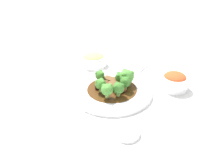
{
  "coord_description": "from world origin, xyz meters",
  "views": [
    {
      "loc": [
        0.07,
        -0.63,
        0.41
      ],
      "look_at": [
        0.0,
        0.0,
        0.03
      ],
      "focal_mm": 35.0,
      "sensor_mm": 36.0,
      "label": 1
    }
  ],
  "objects_px": {
    "broccoli_floret_2": "(101,84)",
    "side_bowl_kimchi": "(174,81)",
    "main_plate": "(112,90)",
    "sauce_dish": "(127,132)",
    "broccoli_floret_4": "(125,82)",
    "broccoli_floret_3": "(118,88)",
    "broccoli_floret_5": "(100,75)",
    "serving_spoon": "(125,76)",
    "side_bowl_appetizer": "(94,60)",
    "broccoli_floret_1": "(107,89)",
    "broccoli_floret_0": "(120,77)",
    "broccoli_floret_6": "(127,76)",
    "beef_strip_2": "(112,80)",
    "beef_strip_0": "(102,84)",
    "beef_strip_1": "(116,87)"
  },
  "relations": [
    {
      "from": "broccoli_floret_2",
      "to": "side_bowl_kimchi",
      "type": "xyz_separation_m",
      "value": [
        0.25,
        0.08,
        -0.02
      ]
    },
    {
      "from": "main_plate",
      "to": "sauce_dish",
      "type": "xyz_separation_m",
      "value": [
        0.06,
        -0.2,
        -0.0
      ]
    },
    {
      "from": "broccoli_floret_4",
      "to": "side_bowl_kimchi",
      "type": "bearing_deg",
      "value": 18.66
    },
    {
      "from": "broccoli_floret_3",
      "to": "broccoli_floret_5",
      "type": "height_order",
      "value": "broccoli_floret_3"
    },
    {
      "from": "serving_spoon",
      "to": "side_bowl_appetizer",
      "type": "relative_size",
      "value": 2.12
    },
    {
      "from": "broccoli_floret_5",
      "to": "broccoli_floret_2",
      "type": "bearing_deg",
      "value": -78.61
    },
    {
      "from": "broccoli_floret_1",
      "to": "broccoli_floret_0",
      "type": "bearing_deg",
      "value": 72.21
    },
    {
      "from": "broccoli_floret_1",
      "to": "broccoli_floret_4",
      "type": "height_order",
      "value": "same"
    },
    {
      "from": "broccoli_floret_6",
      "to": "broccoli_floret_3",
      "type": "bearing_deg",
      "value": -105.57
    },
    {
      "from": "sauce_dish",
      "to": "serving_spoon",
      "type": "bearing_deg",
      "value": 94.85
    },
    {
      "from": "broccoli_floret_1",
      "to": "side_bowl_appetizer",
      "type": "xyz_separation_m",
      "value": [
        -0.09,
        0.26,
        -0.02
      ]
    },
    {
      "from": "side_bowl_kimchi",
      "to": "sauce_dish",
      "type": "bearing_deg",
      "value": -121.2
    },
    {
      "from": "main_plate",
      "to": "broccoli_floret_1",
      "type": "relative_size",
      "value": 5.75
    },
    {
      "from": "beef_strip_2",
      "to": "serving_spoon",
      "type": "bearing_deg",
      "value": 35.2
    },
    {
      "from": "broccoli_floret_4",
      "to": "side_bowl_appetizer",
      "type": "bearing_deg",
      "value": 124.83
    },
    {
      "from": "beef_strip_0",
      "to": "beef_strip_1",
      "type": "xyz_separation_m",
      "value": [
        0.05,
        -0.01,
        -0.0
      ]
    },
    {
      "from": "side_bowl_kimchi",
      "to": "side_bowl_appetizer",
      "type": "distance_m",
      "value": 0.35
    },
    {
      "from": "broccoli_floret_5",
      "to": "broccoli_floret_6",
      "type": "relative_size",
      "value": 0.73
    },
    {
      "from": "beef_strip_1",
      "to": "broccoli_floret_6",
      "type": "height_order",
      "value": "broccoli_floret_6"
    },
    {
      "from": "broccoli_floret_4",
      "to": "beef_strip_2",
      "type": "bearing_deg",
      "value": 135.76
    },
    {
      "from": "broccoli_floret_3",
      "to": "broccoli_floret_5",
      "type": "bearing_deg",
      "value": 129.96
    },
    {
      "from": "broccoli_floret_1",
      "to": "broccoli_floret_4",
      "type": "distance_m",
      "value": 0.08
    },
    {
      "from": "broccoli_floret_5",
      "to": "beef_strip_0",
      "type": "bearing_deg",
      "value": -72.83
    },
    {
      "from": "broccoli_floret_1",
      "to": "broccoli_floret_6",
      "type": "xyz_separation_m",
      "value": [
        0.06,
        0.09,
        0.0
      ]
    },
    {
      "from": "broccoli_floret_0",
      "to": "broccoli_floret_6",
      "type": "bearing_deg",
      "value": -12.69
    },
    {
      "from": "broccoli_floret_3",
      "to": "broccoli_floret_4",
      "type": "xyz_separation_m",
      "value": [
        0.02,
        0.04,
        0.0
      ]
    },
    {
      "from": "broccoli_floret_6",
      "to": "sauce_dish",
      "type": "height_order",
      "value": "broccoli_floret_6"
    },
    {
      "from": "beef_strip_0",
      "to": "side_bowl_appetizer",
      "type": "height_order",
      "value": "side_bowl_appetizer"
    },
    {
      "from": "beef_strip_2",
      "to": "broccoli_floret_5",
      "type": "bearing_deg",
      "value": -178.09
    },
    {
      "from": "sauce_dish",
      "to": "beef_strip_1",
      "type": "bearing_deg",
      "value": 103.88
    },
    {
      "from": "broccoli_floret_3",
      "to": "broccoli_floret_1",
      "type": "bearing_deg",
      "value": -156.45
    },
    {
      "from": "main_plate",
      "to": "broccoli_floret_3",
      "type": "relative_size",
      "value": 5.95
    },
    {
      "from": "main_plate",
      "to": "beef_strip_2",
      "type": "relative_size",
      "value": 4.2
    },
    {
      "from": "broccoli_floret_0",
      "to": "side_bowl_appetizer",
      "type": "relative_size",
      "value": 0.35
    },
    {
      "from": "broccoli_floret_4",
      "to": "broccoli_floret_2",
      "type": "bearing_deg",
      "value": -164.97
    },
    {
      "from": "broccoli_floret_3",
      "to": "broccoli_floret_6",
      "type": "distance_m",
      "value": 0.08
    },
    {
      "from": "side_bowl_kimchi",
      "to": "sauce_dish",
      "type": "relative_size",
      "value": 1.33
    },
    {
      "from": "main_plate",
      "to": "side_bowl_kimchi",
      "type": "height_order",
      "value": "side_bowl_kimchi"
    },
    {
      "from": "broccoli_floret_5",
      "to": "broccoli_floret_0",
      "type": "bearing_deg",
      "value": -3.78
    },
    {
      "from": "beef_strip_1",
      "to": "broccoli_floret_1",
      "type": "distance_m",
      "value": 0.06
    },
    {
      "from": "main_plate",
      "to": "broccoli_floret_4",
      "type": "bearing_deg",
      "value": -6.91
    },
    {
      "from": "beef_strip_0",
      "to": "sauce_dish",
      "type": "relative_size",
      "value": 0.73
    },
    {
      "from": "broccoli_floret_4",
      "to": "beef_strip_0",
      "type": "bearing_deg",
      "value": 171.45
    },
    {
      "from": "broccoli_floret_6",
      "to": "broccoli_floret_2",
      "type": "bearing_deg",
      "value": -143.7
    },
    {
      "from": "beef_strip_2",
      "to": "side_bowl_appetizer",
      "type": "distance_m",
      "value": 0.19
    },
    {
      "from": "broccoli_floret_0",
      "to": "broccoli_floret_3",
      "type": "height_order",
      "value": "broccoli_floret_3"
    },
    {
      "from": "broccoli_floret_2",
      "to": "broccoli_floret_5",
      "type": "distance_m",
      "value": 0.07
    },
    {
      "from": "broccoli_floret_5",
      "to": "serving_spoon",
      "type": "distance_m",
      "value": 0.1
    },
    {
      "from": "beef_strip_2",
      "to": "broccoli_floret_0",
      "type": "xyz_separation_m",
      "value": [
        0.03,
        -0.01,
        0.02
      ]
    },
    {
      "from": "main_plate",
      "to": "broccoli_floret_4",
      "type": "xyz_separation_m",
      "value": [
        0.04,
        -0.01,
        0.04
      ]
    }
  ]
}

